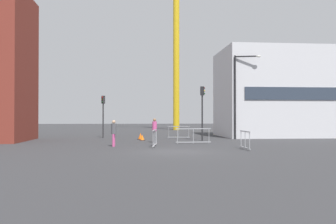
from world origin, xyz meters
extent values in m
plane|color=#333335|center=(0.00, 0.00, 0.00)|extent=(160.00, 160.00, 0.00)
cube|color=silver|center=(12.79, 14.76, 4.15)|extent=(13.46, 7.62, 8.30)
cube|color=#2D3847|center=(12.79, 10.91, 3.92)|extent=(11.31, 0.08, 1.10)
cylinder|color=gold|center=(3.77, 32.92, 12.12)|extent=(0.90, 0.90, 24.25)
cylinder|color=black|center=(6.26, 10.83, 3.56)|extent=(0.14, 0.14, 7.12)
cube|color=black|center=(7.22, 10.61, 7.02)|extent=(1.94, 0.54, 0.10)
ellipsoid|color=silver|center=(8.18, 10.39, 7.00)|extent=(0.44, 0.24, 0.16)
cylinder|color=#232326|center=(3.06, 8.90, 1.80)|extent=(0.12, 0.12, 3.59)
cube|color=#232326|center=(3.06, 8.90, 3.94)|extent=(0.35, 0.32, 0.70)
sphere|color=#390605|center=(3.23, 8.84, 4.16)|extent=(0.11, 0.11, 0.11)
sphere|color=#F2A514|center=(3.23, 8.84, 3.94)|extent=(0.11, 0.11, 0.11)
sphere|color=#07330F|center=(3.23, 8.84, 3.72)|extent=(0.11, 0.11, 0.11)
cylinder|color=#2D2D30|center=(-5.06, 13.46, 1.54)|extent=(0.12, 0.12, 3.08)
cube|color=#2D2D30|center=(-5.06, 13.46, 3.43)|extent=(0.32, 0.35, 0.70)
sphere|color=red|center=(-5.12, 13.30, 3.65)|extent=(0.11, 0.11, 0.11)
sphere|color=#3C2905|center=(-5.12, 13.30, 3.43)|extent=(0.11, 0.11, 0.11)
sphere|color=#07330F|center=(-5.12, 13.30, 3.21)|extent=(0.11, 0.11, 0.11)
cylinder|color=#D14C8C|center=(-3.61, 3.83, 0.40)|extent=(0.14, 0.14, 0.80)
cylinder|color=#D14C8C|center=(-3.59, 4.03, 0.40)|extent=(0.14, 0.14, 0.80)
cylinder|color=#4C4C51|center=(-3.60, 3.93, 1.13)|extent=(0.34, 0.34, 0.67)
sphere|color=tan|center=(-3.60, 3.93, 1.57)|extent=(0.22, 0.22, 0.22)
cylinder|color=#4C4C51|center=(-0.86, 7.25, 0.42)|extent=(0.14, 0.14, 0.85)
cylinder|color=#4C4C51|center=(-0.76, 7.07, 0.42)|extent=(0.14, 0.14, 0.85)
cylinder|color=#D14C8C|center=(-0.81, 7.16, 1.20)|extent=(0.34, 0.34, 0.71)
sphere|color=#8C6647|center=(-0.81, 7.16, 1.67)|extent=(0.23, 0.23, 0.23)
cube|color=#9EA0A5|center=(4.11, 1.04, 1.05)|extent=(0.08, 1.89, 0.06)
cube|color=#9EA0A5|center=(4.11, 1.04, 0.10)|extent=(0.08, 1.89, 0.06)
cylinder|color=#9EA0A5|center=(4.10, 0.19, 0.53)|extent=(0.04, 0.04, 1.05)
cylinder|color=#9EA0A5|center=(4.11, 1.04, 0.53)|extent=(0.04, 0.04, 1.05)
cylinder|color=#9EA0A5|center=(4.12, 1.89, 0.53)|extent=(0.04, 0.04, 1.05)
cube|color=gray|center=(1.61, 12.36, 1.05)|extent=(1.95, 0.27, 0.06)
cube|color=gray|center=(1.61, 12.36, 0.10)|extent=(1.95, 0.27, 0.06)
cylinder|color=gray|center=(0.73, 12.45, 0.53)|extent=(0.04, 0.04, 1.05)
cylinder|color=gray|center=(1.61, 12.36, 0.53)|extent=(0.04, 0.04, 1.05)
cylinder|color=gray|center=(2.48, 12.26, 0.53)|extent=(0.04, 0.04, 1.05)
cube|color=#9EA0A5|center=(1.89, 6.08, 1.05)|extent=(2.54, 0.17, 0.06)
cube|color=#9EA0A5|center=(1.89, 6.08, 0.10)|extent=(2.54, 0.17, 0.06)
cylinder|color=#9EA0A5|center=(0.75, 6.03, 0.53)|extent=(0.04, 0.04, 1.05)
cylinder|color=#9EA0A5|center=(1.89, 6.08, 0.53)|extent=(0.04, 0.04, 1.05)
cylinder|color=#9EA0A5|center=(3.03, 6.13, 0.53)|extent=(0.04, 0.04, 1.05)
cube|color=#B2B5BA|center=(-1.00, 3.55, 1.05)|extent=(0.41, 2.47, 0.06)
cube|color=#B2B5BA|center=(-1.00, 3.55, 0.10)|extent=(0.41, 2.47, 0.06)
cylinder|color=#B2B5BA|center=(-1.16, 2.44, 0.53)|extent=(0.04, 0.04, 1.05)
cylinder|color=#B2B5BA|center=(-1.00, 3.55, 0.53)|extent=(0.04, 0.04, 1.05)
cylinder|color=#B2B5BA|center=(-0.84, 4.66, 0.53)|extent=(0.04, 0.04, 1.05)
cube|color=black|center=(-1.64, 9.88, 0.01)|extent=(0.46, 0.46, 0.03)
cone|color=orange|center=(-1.64, 9.88, 0.23)|extent=(0.35, 0.35, 0.47)
cube|color=black|center=(-1.76, 11.22, 0.01)|extent=(0.54, 0.54, 0.03)
cone|color=#E55B0F|center=(-1.76, 11.22, 0.27)|extent=(0.41, 0.41, 0.54)
camera|label=1|loc=(-2.31, -19.80, 1.90)|focal=39.38mm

